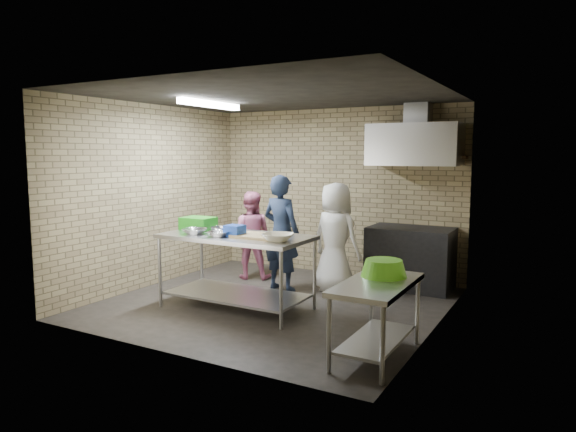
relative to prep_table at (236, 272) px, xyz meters
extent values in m
plane|color=black|center=(0.31, 0.42, -0.48)|extent=(4.20, 4.20, 0.00)
plane|color=black|center=(0.31, 0.42, 2.22)|extent=(4.20, 4.20, 0.00)
cube|color=#998960|center=(0.31, 2.42, 0.87)|extent=(4.20, 0.06, 2.70)
cube|color=#998960|center=(0.31, -1.58, 0.87)|extent=(4.20, 0.06, 2.70)
cube|color=#998960|center=(-1.79, 0.42, 0.87)|extent=(0.06, 4.00, 2.70)
cube|color=#998960|center=(2.41, 0.42, 0.87)|extent=(0.06, 4.00, 2.70)
cube|color=silver|center=(0.00, 0.00, 0.00)|extent=(1.90, 0.95, 0.95)
cube|color=silver|center=(2.11, -0.68, -0.10)|extent=(0.60, 1.20, 0.75)
cube|color=black|center=(1.66, 2.07, -0.03)|extent=(1.20, 0.70, 0.90)
cube|color=silver|center=(1.66, 2.12, 1.62)|extent=(1.30, 0.60, 0.60)
cube|color=#A5A8AD|center=(1.66, 2.27, 2.07)|extent=(0.35, 0.30, 0.30)
cube|color=#3F2B19|center=(1.96, 2.31, 1.44)|extent=(0.80, 0.20, 0.04)
cube|color=white|center=(-0.69, 0.42, 2.16)|extent=(0.10, 1.25, 0.08)
cube|color=#21991C|center=(-0.70, 0.12, 0.56)|extent=(0.42, 0.32, 0.17)
cube|color=blue|center=(0.05, -0.10, 0.54)|extent=(0.21, 0.21, 0.14)
cube|color=tan|center=(0.35, -0.02, 0.49)|extent=(0.58, 0.44, 0.03)
imported|color=silver|center=(-0.50, -0.20, 0.51)|extent=(0.35, 0.35, 0.07)
imported|color=silver|center=(-0.30, 0.05, 0.51)|extent=(0.27, 0.27, 0.07)
imported|color=silver|center=(-0.10, -0.22, 0.51)|extent=(0.32, 0.32, 0.07)
imported|color=beige|center=(0.70, -0.15, 0.52)|extent=(0.43, 0.43, 0.09)
cylinder|color=#B22619|center=(1.71, 2.31, 1.55)|extent=(0.07, 0.07, 0.18)
imported|color=black|center=(0.06, 1.06, 0.36)|extent=(0.66, 0.49, 1.67)
imported|color=#D36F98|center=(-0.73, 1.45, 0.22)|extent=(0.82, 0.73, 1.38)
imported|color=white|center=(0.79, 1.33, 0.31)|extent=(0.86, 0.67, 1.57)
camera|label=1|loc=(3.71, -5.31, 1.49)|focal=32.18mm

